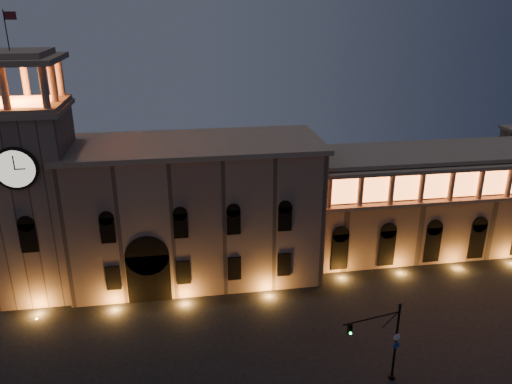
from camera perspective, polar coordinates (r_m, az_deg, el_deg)
government_building at (r=62.72m, az=-6.91°, el=-2.09°), size 30.80×12.80×17.60m
clock_tower at (r=62.75m, az=-24.06°, el=-0.15°), size 9.80×9.80×32.40m
colonnade_wing at (r=74.23m, az=20.34°, el=-0.79°), size 40.60×11.50×14.50m
traffic_light at (r=48.41m, az=14.70°, el=-16.32°), size 5.90×1.56×8.23m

